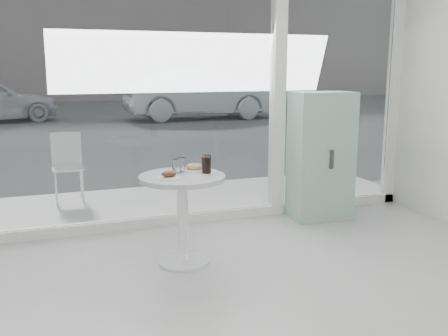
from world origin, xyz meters
name	(u,v)px	position (x,y,z in m)	size (l,w,h in m)	color
storefront	(206,62)	(0.07, 3.00, 1.71)	(5.00, 0.14, 3.00)	white
main_table	(182,201)	(-0.50, 1.90, 0.55)	(0.72, 0.72, 0.77)	white
patio_deck	(182,201)	(0.00, 3.80, 0.03)	(5.60, 1.60, 0.05)	silver
street	(91,116)	(0.00, 16.00, 0.00)	(40.00, 24.00, 0.00)	#3A3A3A
far_building	(70,20)	(0.00, 25.00, 4.00)	(40.00, 2.00, 8.00)	gray
mint_cabinet	(321,156)	(1.28, 2.68, 0.70)	(0.68, 0.48, 1.40)	#8CB3A2
patio_chair	(67,162)	(-1.32, 4.22, 0.52)	(0.36, 0.36, 0.83)	white
car_silver	(200,94)	(3.27, 13.66, 0.80)	(1.70, 4.87, 1.61)	#AEB1B6
plate_fritter	(169,175)	(-0.63, 1.81, 0.80)	(0.20, 0.20, 0.07)	white
plate_donut	(194,168)	(-0.35, 2.05, 0.79)	(0.24, 0.24, 0.06)	white
water_tumbler_a	(176,167)	(-0.51, 2.03, 0.82)	(0.07, 0.07, 0.12)	white
water_tumbler_b	(181,165)	(-0.46, 2.07, 0.82)	(0.07, 0.07, 0.12)	white
cola_glass	(207,165)	(-0.28, 1.92, 0.84)	(0.08, 0.08, 0.15)	white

